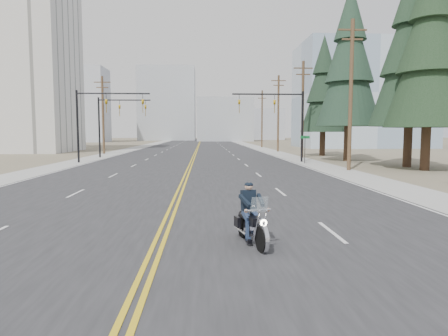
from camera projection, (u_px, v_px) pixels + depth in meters
ground_plane at (141, 289)px, 7.62m from camera, size 400.00×400.00×0.00m
road at (198, 147)px, 77.25m from camera, size 20.00×200.00×0.01m
sidewalk_left at (138, 148)px, 76.68m from camera, size 3.00×200.00×0.01m
sidewalk_right at (257, 147)px, 77.83m from camera, size 3.00×200.00×0.01m
traffic_mast_left at (98, 112)px, 38.56m from camera, size 7.10×0.26×7.00m
traffic_mast_right at (282, 112)px, 39.46m from camera, size 7.10×0.26×7.00m
traffic_mast_far at (114, 116)px, 46.51m from camera, size 6.10×0.26×7.00m
street_sign at (305, 145)px, 37.84m from camera, size 0.90×0.06×2.62m
utility_pole_b at (351, 93)px, 30.59m from camera, size 2.20×0.30×11.50m
utility_pole_c at (303, 108)px, 45.53m from camera, size 2.20×0.30×11.00m
utility_pole_d at (278, 112)px, 60.43m from camera, size 2.20×0.30×11.50m
utility_pole_e at (262, 118)px, 77.36m from camera, size 2.20×0.30×11.00m
utility_pole_left at (103, 114)px, 54.25m from camera, size 2.20×0.30×10.50m
apartment_block at (8, 51)px, 59.58m from camera, size 18.00×14.00×30.00m
glass_building at (361, 96)px, 77.95m from camera, size 24.00×16.00×20.00m
haze_bldg_a at (83, 105)px, 119.28m from camera, size 14.00×12.00×22.00m
haze_bldg_b at (224, 120)px, 131.73m from camera, size 18.00×14.00×14.00m
haze_bldg_c at (335, 112)px, 118.23m from camera, size 16.00×12.00×18.00m
haze_bldg_d at (167, 104)px, 145.11m from camera, size 20.00×15.00×26.00m
haze_bldg_e at (264, 124)px, 157.54m from camera, size 14.00×14.00×12.00m
haze_bldg_f at (51, 117)px, 133.72m from camera, size 12.00×12.00×16.00m
motorcyclist at (252, 214)px, 10.54m from camera, size 1.33×2.24×1.64m
conifer_near at (430, 44)px, 30.23m from camera, size 6.33×6.33×16.76m
conifer_mid at (412, 48)px, 33.32m from camera, size 6.54×6.54×17.43m
conifer_tall at (350, 59)px, 40.48m from camera, size 6.48×6.48×18.00m
conifer_far at (324, 87)px, 49.81m from camera, size 5.60×5.60×15.00m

